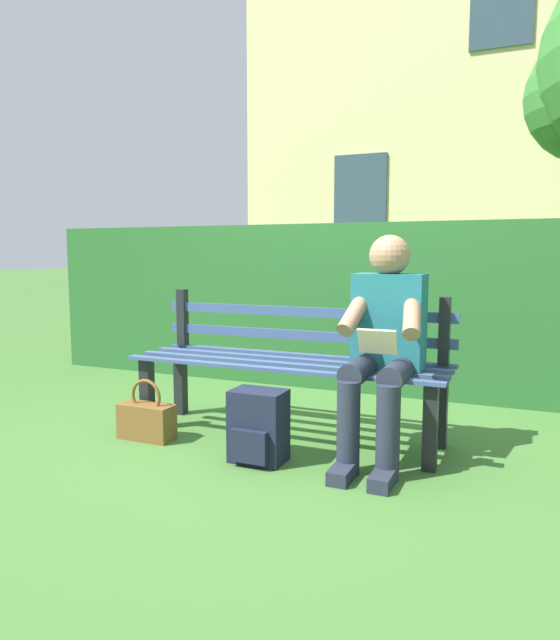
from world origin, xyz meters
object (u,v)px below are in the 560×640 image
person_seated (384,340)px  park_bench (291,364)px  handbag (147,420)px  backpack (258,427)px

person_seated → park_bench: bearing=-15.8°
person_seated → handbag: bearing=10.3°
person_seated → handbag: 1.48m
park_bench → person_seated: person_seated is taller
person_seated → backpack: size_ratio=3.12×
person_seated → handbag: (1.36, 0.25, -0.53)m
park_bench → person_seated: 0.66m
handbag → backpack: bearing=174.9°
backpack → handbag: size_ratio=1.06×
backpack → handbag: backpack is taller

